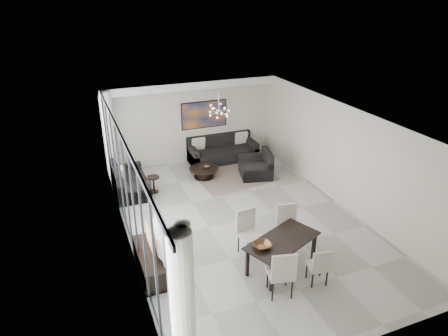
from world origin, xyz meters
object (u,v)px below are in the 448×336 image
tv_console (149,262)px  dining_table (282,243)px  television (155,239)px  sofa_main (222,152)px  coffee_table (204,172)px

tv_console → dining_table: dining_table is taller
television → dining_table: television is taller
tv_console → television: bearing=-9.9°
dining_table → television: bearing=161.2°
sofa_main → tv_console: 6.48m
coffee_table → tv_console: (-2.68, -4.10, 0.06)m
coffee_table → tv_console: bearing=-123.2°
tv_console → dining_table: size_ratio=0.83×
coffee_table → dining_table: dining_table is taller
sofa_main → dining_table: sofa_main is taller
tv_console → sofa_main: bearing=54.3°
coffee_table → dining_table: bearing=-88.9°
sofa_main → coffee_table: bearing=-133.6°
sofa_main → tv_console: bearing=-125.7°
sofa_main → television: television is taller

